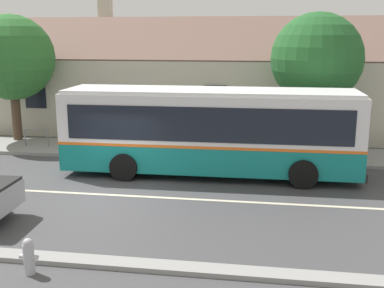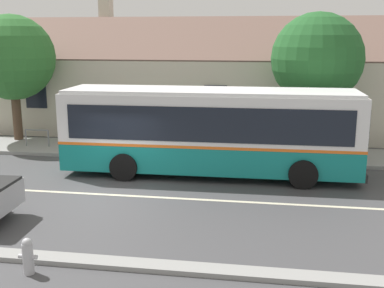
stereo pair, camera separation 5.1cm
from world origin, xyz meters
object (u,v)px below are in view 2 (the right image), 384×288
object	(u,v)px
bench_down_street	(194,145)
bench_by_building	(98,140)
bus_stop_sign	(365,126)
bike_rack	(37,135)
transit_bus	(210,129)
street_tree_secondary	(12,58)
fire_hydrant	(28,256)
street_tree_primary	(317,63)

from	to	relation	value
bench_down_street	bench_by_building	bearing A→B (deg)	177.06
bus_stop_sign	bike_rack	world-z (taller)	bus_stop_sign
transit_bus	bus_stop_sign	world-z (taller)	transit_bus
transit_bus	bus_stop_sign	size ratio (longest dim) A/B	4.53
street_tree_secondary	fire_hydrant	bearing A→B (deg)	-60.73
fire_hydrant	bike_rack	bearing A→B (deg)	115.60
bench_by_building	bench_down_street	bearing A→B (deg)	-2.94
street_tree_primary	street_tree_secondary	xyz separation A→B (m)	(-13.97, 0.24, 0.09)
bench_down_street	bike_rack	size ratio (longest dim) A/B	1.58
bike_rack	fire_hydrant	bearing A→B (deg)	-64.40
transit_bus	bench_down_street	bearing A→B (deg)	112.27
transit_bus	bike_rack	xyz separation A→B (m)	(-8.30, 2.79, -1.03)
bench_down_street	street_tree_secondary	size ratio (longest dim) A/B	0.30
fire_hydrant	bike_rack	size ratio (longest dim) A/B	0.72
bike_rack	bus_stop_sign	bearing A→B (deg)	-2.81
bench_by_building	bus_stop_sign	bearing A→B (deg)	-2.43
street_tree_secondary	fire_hydrant	xyz separation A→B (m)	(6.92, -12.35, -3.64)
bench_down_street	street_tree_primary	distance (m)	6.24
transit_bus	bike_rack	world-z (taller)	transit_bus
transit_bus	street_tree_primary	xyz separation A→B (m)	(4.07, 3.81, 2.26)
street_tree_primary	bench_by_building	bearing A→B (deg)	-172.48
street_tree_primary	bus_stop_sign	size ratio (longest dim) A/B	2.53
bench_by_building	street_tree_primary	size ratio (longest dim) A/B	0.30
bench_by_building	bus_stop_sign	xyz separation A→B (m)	(11.17, -0.47, 1.06)
street_tree_primary	fire_hydrant	distance (m)	14.45
bus_stop_sign	bike_rack	distance (m)	14.19
street_tree_secondary	bench_down_street	bearing A→B (deg)	-10.79
transit_bus	bus_stop_sign	distance (m)	6.21
street_tree_primary	bench_down_street	bearing A→B (deg)	-163.75
bench_by_building	street_tree_primary	world-z (taller)	street_tree_primary
street_tree_secondary	bike_rack	distance (m)	3.95
transit_bus	fire_hydrant	xyz separation A→B (m)	(-2.98, -8.30, -1.29)
bench_by_building	bus_stop_sign	distance (m)	11.23
fire_hydrant	bus_stop_sign	size ratio (longest dim) A/B	0.35
street_tree_secondary	bus_stop_sign	world-z (taller)	street_tree_secondary
street_tree_primary	bike_rack	distance (m)	12.83
bench_down_street	bike_rack	distance (m)	7.35
transit_bus	bike_rack	size ratio (longest dim) A/B	9.37
bench_down_street	bus_stop_sign	bearing A→B (deg)	-2.10
fire_hydrant	bus_stop_sign	world-z (taller)	bus_stop_sign
bench_by_building	fire_hydrant	xyz separation A→B (m)	(2.34, -10.87, -0.15)
bench_by_building	bike_rack	size ratio (longest dim) A/B	1.57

